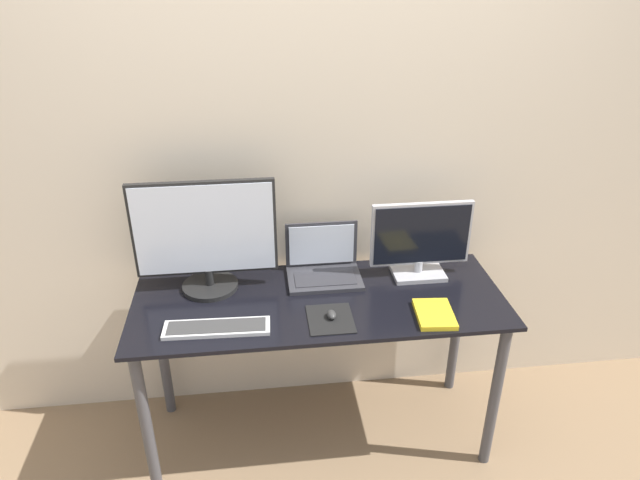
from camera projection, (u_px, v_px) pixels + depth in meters
wall_back at (309, 162)px, 2.51m from camera, size 7.00×0.05×2.50m
desk at (319, 322)px, 2.46m from camera, size 1.57×0.60×0.77m
monitor_left at (205, 237)px, 2.37m from camera, size 0.59×0.24×0.49m
monitor_right at (421, 241)px, 2.50m from camera, size 0.44×0.16×0.35m
laptop at (323, 264)px, 2.55m from camera, size 0.33×0.23×0.23m
keyboard at (217, 328)px, 2.21m from camera, size 0.41×0.13×0.02m
mousepad at (330, 319)px, 2.27m from camera, size 0.18×0.21×0.00m
mouse at (332, 315)px, 2.27m from camera, size 0.04×0.06×0.03m
book at (435, 314)px, 2.28m from camera, size 0.16×0.21×0.02m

